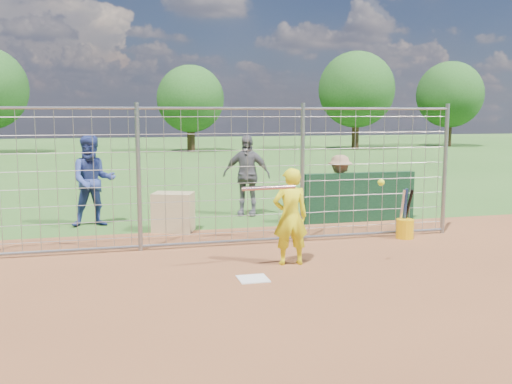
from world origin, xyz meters
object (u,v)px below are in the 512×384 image
object	(u,v)px
batter	(290,217)
bystander_b	(246,175)
bystander_a	(93,181)
equipment_bin	(173,212)
bystander_c	(340,188)
bucket_with_bats	(405,226)

from	to	relation	value
batter	bystander_b	size ratio (longest dim) A/B	0.81
bystander_a	equipment_bin	bearing A→B (deg)	-35.02
bystander_a	bystander_b	distance (m)	3.51
bystander_c	bucket_with_bats	world-z (taller)	bystander_c
bucket_with_bats	bystander_b	bearing A→B (deg)	126.43
batter	bystander_a	xyz separation A→B (m)	(-3.13, 4.05, 0.20)
batter	bucket_with_bats	distance (m)	3.08
equipment_bin	bucket_with_bats	xyz separation A→B (m)	(4.28, -1.80, -0.15)
bystander_a	equipment_bin	size ratio (longest dim) A/B	2.45
equipment_bin	bucket_with_bats	world-z (taller)	bucket_with_bats
batter	equipment_bin	size ratio (longest dim) A/B	1.95
equipment_bin	bucket_with_bats	size ratio (longest dim) A/B	0.82
batter	equipment_bin	bearing A→B (deg)	-60.36
batter	bucket_with_bats	xyz separation A→B (m)	(2.74, 1.28, -0.54)
equipment_bin	batter	bearing A→B (deg)	-43.11
bystander_b	bucket_with_bats	world-z (taller)	bystander_b
batter	bystander_c	bearing A→B (deg)	-120.83
batter	bucket_with_bats	size ratio (longest dim) A/B	1.60
bystander_c	bystander_b	bearing A→B (deg)	-44.58
equipment_bin	bystander_c	bearing A→B (deg)	23.21
batter	bystander_b	distance (m)	4.54
bucket_with_bats	bystander_c	bearing A→B (deg)	105.37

